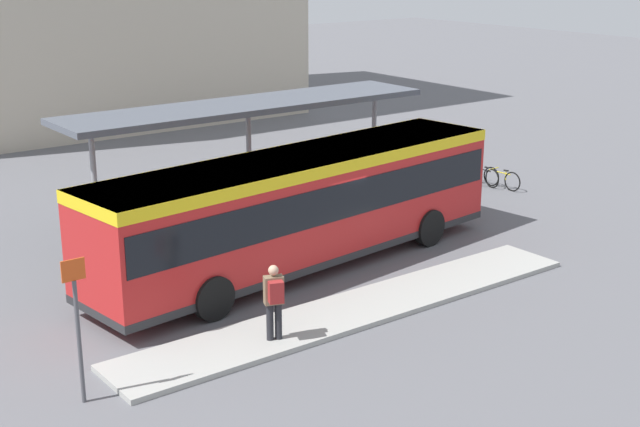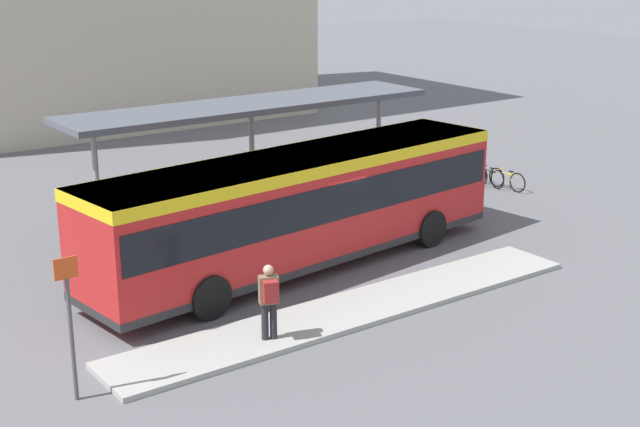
# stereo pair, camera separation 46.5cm
# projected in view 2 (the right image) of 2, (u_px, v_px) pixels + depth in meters

# --- Properties ---
(ground_plane) EXTENTS (120.00, 120.00, 0.00)m
(ground_plane) POSITION_uv_depth(u_px,v_px,m) (301.00, 266.00, 23.40)
(ground_plane) COLOR #5B5B60
(curb_island) EXTENTS (12.25, 1.80, 0.12)m
(curb_island) POSITION_uv_depth(u_px,v_px,m) (355.00, 309.00, 20.50)
(curb_island) COLOR #9E9E99
(curb_island) RESTS_ON ground_plane
(city_bus) EXTENTS (12.37, 3.83, 3.00)m
(city_bus) POSITION_uv_depth(u_px,v_px,m) (301.00, 202.00, 22.90)
(city_bus) COLOR red
(city_bus) RESTS_ON ground_plane
(pedestrian_waiting) EXTENTS (0.48, 0.51, 1.66)m
(pedestrian_waiting) POSITION_uv_depth(u_px,v_px,m) (269.00, 298.00, 18.51)
(pedestrian_waiting) COLOR #232328
(pedestrian_waiting) RESTS_ON curb_island
(bicycle_yellow) EXTENTS (0.48, 1.61, 0.69)m
(bicycle_yellow) POSITION_uv_depth(u_px,v_px,m) (507.00, 180.00, 30.69)
(bicycle_yellow) COLOR black
(bicycle_yellow) RESTS_ON ground_plane
(bicycle_black) EXTENTS (0.48, 1.59, 0.69)m
(bicycle_black) POSITION_uv_depth(u_px,v_px,m) (488.00, 176.00, 31.15)
(bicycle_black) COLOR black
(bicycle_black) RESTS_ON ground_plane
(bicycle_white) EXTENTS (0.48, 1.78, 0.77)m
(bicycle_white) POSITION_uv_depth(u_px,v_px,m) (470.00, 172.00, 31.58)
(bicycle_white) COLOR black
(bicycle_white) RESTS_ON ground_plane
(station_shelter) EXTENTS (11.83, 2.54, 3.56)m
(station_shelter) POSITION_uv_depth(u_px,v_px,m) (251.00, 108.00, 26.89)
(station_shelter) COLOR #4C515B
(station_shelter) RESTS_ON ground_plane
(potted_planter_near_shelter) EXTENTS (0.87, 0.87, 1.28)m
(potted_planter_near_shelter) POSITION_uv_depth(u_px,v_px,m) (182.00, 238.00, 23.55)
(potted_planter_near_shelter) COLOR slate
(potted_planter_near_shelter) RESTS_ON ground_plane
(platform_sign) EXTENTS (0.44, 0.08, 2.80)m
(platform_sign) POSITION_uv_depth(u_px,v_px,m) (70.00, 322.00, 16.11)
(platform_sign) COLOR #4C4C51
(platform_sign) RESTS_ON ground_plane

